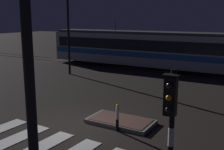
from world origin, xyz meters
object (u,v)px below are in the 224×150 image
(street_lamp_trackside_left, at_px, (66,13))
(bollard_island_edge, at_px, (117,118))
(traffic_light_corner_near_right, at_px, (171,117))
(street_lamp_near_kerb, at_px, (12,6))
(tram, at_px, (141,48))

(street_lamp_trackside_left, distance_m, bollard_island_edge, 12.60)
(street_lamp_trackside_left, bearing_deg, bollard_island_edge, -41.69)
(street_lamp_trackside_left, bearing_deg, traffic_light_corner_near_right, -42.54)
(traffic_light_corner_near_right, height_order, street_lamp_trackside_left, street_lamp_trackside_left)
(traffic_light_corner_near_right, distance_m, bollard_island_edge, 4.73)
(street_lamp_trackside_left, bearing_deg, street_lamp_near_kerb, -53.36)
(bollard_island_edge, bearing_deg, tram, 110.85)
(tram, bearing_deg, traffic_light_corner_near_right, -63.49)
(traffic_light_corner_near_right, xyz_separation_m, tram, (-8.29, 16.61, -0.41))
(street_lamp_trackside_left, height_order, street_lamp_near_kerb, street_lamp_trackside_left)
(traffic_light_corner_near_right, relative_size, tram, 0.19)
(tram, distance_m, bollard_island_edge, 14.47)
(street_lamp_near_kerb, height_order, bollard_island_edge, street_lamp_near_kerb)
(street_lamp_near_kerb, xyz_separation_m, tram, (-6.73, 19.65, -2.86))
(street_lamp_near_kerb, relative_size, tram, 0.42)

